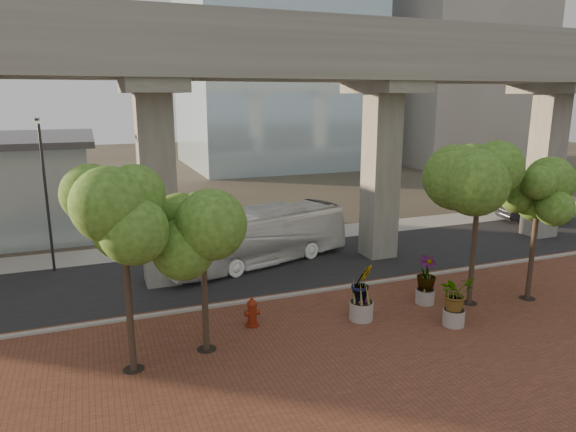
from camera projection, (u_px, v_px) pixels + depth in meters
name	position (u px, v px, depth m)	size (l,w,h in m)	color
ground	(292.00, 280.00, 25.30)	(160.00, 160.00, 0.00)	#373428
brick_plaza	(376.00, 354.00, 18.03)	(70.00, 13.00, 0.06)	brown
asphalt_road	(278.00, 267.00, 27.11)	(90.00, 8.00, 0.04)	black
curb_strip	(308.00, 293.00, 23.46)	(70.00, 0.25, 0.16)	#9B9890
far_sidewalk	(248.00, 241.00, 32.10)	(90.00, 3.00, 0.06)	#9B9890
transit_viaduct	(278.00, 129.00, 25.45)	(72.00, 5.60, 12.40)	gray
midrise_block	(457.00, 72.00, 68.59)	(18.00, 16.00, 24.00)	gray
transit_bus	(257.00, 238.00, 27.39)	(2.51, 10.68, 2.98)	white
parked_car	(534.00, 210.00, 37.11)	(1.76, 5.07, 1.67)	black
fire_hydrant	(252.00, 312.00, 20.03)	(0.58, 0.52, 1.16)	maroon
planter_front	(455.00, 295.00, 19.94)	(1.87, 1.87, 2.06)	gray
planter_right	(426.00, 275.00, 22.06)	(1.98, 1.98, 2.12)	#A69E96
planter_left	(362.00, 286.00, 20.42)	(2.14, 2.14, 2.36)	#A9A499
street_tree_far_west	(123.00, 222.00, 15.80)	(3.53, 3.53, 6.66)	#443426
street_tree_near_west	(202.00, 227.00, 17.26)	(3.69, 3.69, 6.22)	#443426
street_tree_near_east	(479.00, 182.00, 21.14)	(4.38, 4.38, 7.38)	#443426
street_tree_far_east	(539.00, 198.00, 21.83)	(3.18, 3.18, 6.06)	#443426
streetlamp_west	(45.00, 185.00, 25.43)	(0.39, 1.13, 7.80)	#2A2A2E
streetlamp_east	(377.00, 161.00, 33.71)	(0.40, 1.16, 8.03)	#323137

